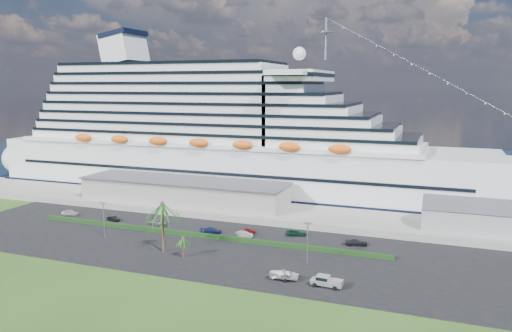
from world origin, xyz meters
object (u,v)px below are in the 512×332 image
at_px(cruise_ship, 228,141).
at_px(parked_car_3, 211,230).
at_px(boat_trailer, 284,274).
at_px(pickup_truck, 326,281).

height_order(cruise_ship, parked_car_3, cruise_ship).
distance_m(parked_car_3, boat_trailer, 32.69).
bearing_deg(pickup_truck, boat_trailer, 178.58).
xyz_separation_m(cruise_ship, parked_car_3, (15.10, -44.56, -15.86)).
distance_m(pickup_truck, boat_trailer, 7.72).
distance_m(cruise_ship, parked_car_3, 49.65).
distance_m(parked_car_3, pickup_truck, 38.97).
bearing_deg(parked_car_3, cruise_ship, -1.59).
relative_size(pickup_truck, boat_trailer, 0.88).
bearing_deg(parked_car_3, boat_trailer, -150.98).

